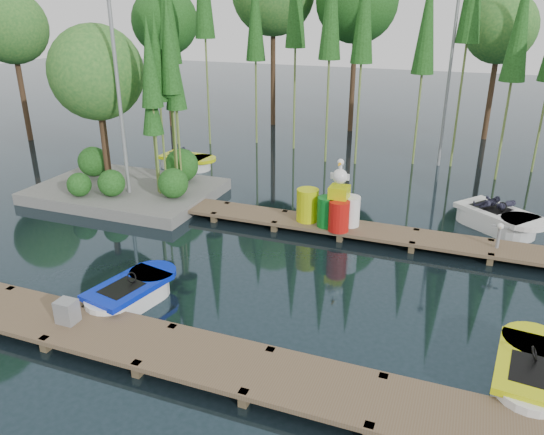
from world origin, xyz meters
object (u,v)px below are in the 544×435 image
(boat_yellow_far, at_px, (186,162))
(utility_cabinet, at_px, (67,311))
(drum_cluster, at_px, (339,208))
(yellow_barrel, at_px, (308,205))
(boat_blue, at_px, (131,294))
(island, at_px, (115,105))

(boat_yellow_far, height_order, utility_cabinet, boat_yellow_far)
(drum_cluster, bearing_deg, yellow_barrel, 171.17)
(boat_blue, bearing_deg, utility_cabinet, -95.61)
(island, distance_m, yellow_barrel, 7.60)
(drum_cluster, bearing_deg, island, 173.40)
(boat_blue, relative_size, boat_yellow_far, 0.99)
(boat_yellow_far, bearing_deg, utility_cabinet, -47.40)
(yellow_barrel, height_order, drum_cluster, drum_cluster)
(island, height_order, yellow_barrel, island)
(boat_blue, distance_m, utility_cabinet, 1.59)
(boat_blue, xyz_separation_m, yellow_barrel, (2.48, 5.51, 0.56))
(boat_yellow_far, distance_m, utility_cabinet, 11.93)
(boat_blue, xyz_separation_m, utility_cabinet, (-0.47, -1.49, 0.31))
(island, relative_size, utility_cabinet, 13.70)
(boat_blue, distance_m, drum_cluster, 6.42)
(boat_yellow_far, relative_size, yellow_barrel, 2.65)
(island, bearing_deg, drum_cluster, -6.60)
(boat_blue, distance_m, yellow_barrel, 6.07)
(yellow_barrel, distance_m, drum_cluster, 1.01)
(utility_cabinet, bearing_deg, drum_cluster, 60.05)
(yellow_barrel, bearing_deg, utility_cabinet, -112.84)
(island, distance_m, drum_cluster, 8.53)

